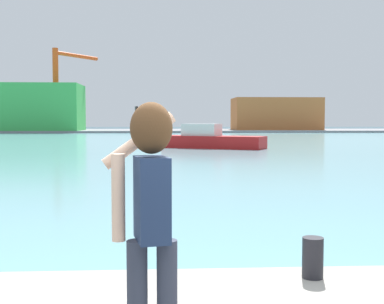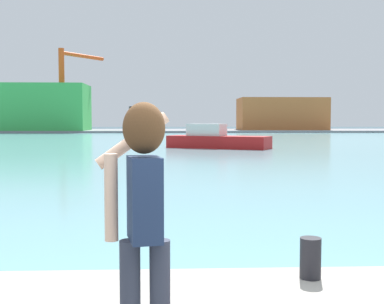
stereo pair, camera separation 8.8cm
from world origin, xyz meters
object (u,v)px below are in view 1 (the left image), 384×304
Objects in this scene: port_crane at (62,80)px; warehouse_right at (276,114)px; warehouse_left at (38,107)px; boat_moored at (211,139)px; harbor_bollard at (313,258)px; person_photographer at (150,204)px.

warehouse_right is at bearing 4.41° from port_crane.
warehouse_right is (43.41, 4.06, -1.07)m from warehouse_left.
warehouse_right is at bearing 99.50° from boat_moored.
harbor_bollard is 0.03× the size of warehouse_left.
person_photographer is 36.00m from boat_moored.
person_photographer is 2.49m from harbor_bollard.
port_crane is at bearing 139.61° from boat_moored.
warehouse_right is at bearing -24.28° from person_photographer.
port_crane reaches higher than harbor_bollard.
warehouse_right is at bearing 77.59° from harbor_bollard.
warehouse_left is (-23.69, 85.54, 3.63)m from harbor_bollard.
person_photographer is at bearing -69.01° from boat_moored.
boat_moored is (3.79, 35.79, -0.96)m from person_photographer.
person_photographer is 4.14× the size of harbor_bollard.
boat_moored is at bearing -17.18° from person_photographer.
person_photographer is 0.11× the size of warehouse_right.
harbor_bollard is 0.03× the size of port_crane.
boat_moored is at bearing -63.30° from warehouse_left.
person_photographer is 0.12× the size of port_crane.
warehouse_left is at bearing 143.73° from boat_moored.
harbor_bollard is 0.05× the size of boat_moored.
harbor_bollard is 88.83m from warehouse_left.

